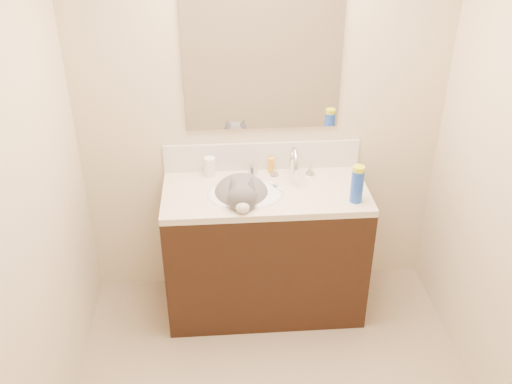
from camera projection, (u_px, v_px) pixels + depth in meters
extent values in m
cube|color=beige|center=(262.00, 110.00, 3.36)|extent=(2.20, 0.04, 2.50)
cube|color=beige|center=(7.00, 240.00, 2.21)|extent=(0.04, 2.50, 2.50)
cube|color=black|center=(265.00, 253.00, 3.55)|extent=(1.20, 0.55, 0.82)
cube|color=beige|center=(266.00, 193.00, 3.33)|extent=(1.20, 0.55, 0.04)
ellipsoid|color=white|center=(245.00, 204.00, 3.32)|extent=(0.45, 0.36, 0.14)
cylinder|color=silver|center=(293.00, 166.00, 3.46)|extent=(0.04, 0.04, 0.11)
torus|color=silver|center=(294.00, 163.00, 3.38)|extent=(0.03, 0.20, 0.20)
cylinder|color=silver|center=(296.00, 174.00, 3.32)|extent=(0.03, 0.03, 0.06)
cone|color=silver|center=(274.00, 171.00, 3.46)|extent=(0.06, 0.06, 0.06)
cone|color=silver|center=(310.00, 169.00, 3.48)|extent=(0.06, 0.06, 0.06)
ellipsoid|color=#504E50|center=(241.00, 196.00, 3.33)|extent=(0.33, 0.37, 0.24)
ellipsoid|color=#504E50|center=(242.00, 198.00, 3.13)|extent=(0.18, 0.16, 0.16)
ellipsoid|color=#504E50|center=(242.00, 196.00, 3.21)|extent=(0.13, 0.13, 0.15)
cone|color=#504E50|center=(233.00, 183.00, 3.11)|extent=(0.08, 0.09, 0.10)
cone|color=#504E50|center=(251.00, 183.00, 3.11)|extent=(0.08, 0.09, 0.10)
ellipsoid|color=white|center=(243.00, 208.00, 3.08)|extent=(0.08, 0.06, 0.07)
ellipsoid|color=white|center=(242.00, 207.00, 3.21)|extent=(0.12, 0.08, 0.14)
sphere|color=pink|center=(243.00, 210.00, 3.06)|extent=(0.02, 0.02, 0.02)
cylinder|color=#504E50|center=(267.00, 208.00, 3.36)|extent=(0.11, 0.26, 0.05)
cube|color=silver|center=(262.00, 156.00, 3.50)|extent=(1.20, 0.02, 0.18)
cube|color=white|center=(262.00, 62.00, 3.20)|extent=(0.90, 0.02, 0.80)
cylinder|color=white|center=(210.00, 167.00, 3.44)|extent=(0.07, 0.07, 0.12)
cylinder|color=#CF6622|center=(210.00, 169.00, 3.45)|extent=(0.06, 0.06, 0.04)
cylinder|color=#B7B7BC|center=(253.00, 170.00, 3.47)|extent=(0.07, 0.07, 0.06)
cylinder|color=gold|center=(271.00, 165.00, 3.48)|extent=(0.04, 0.04, 0.10)
cube|color=white|center=(276.00, 186.00, 3.35)|extent=(0.08, 0.12, 0.01)
cube|color=#6586D6|center=(276.00, 186.00, 3.35)|extent=(0.03, 0.03, 0.02)
cylinder|color=blue|center=(357.00, 186.00, 3.17)|extent=(0.09, 0.09, 0.19)
cylinder|color=#CDDA17|center=(359.00, 170.00, 3.11)|extent=(0.08, 0.08, 0.04)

